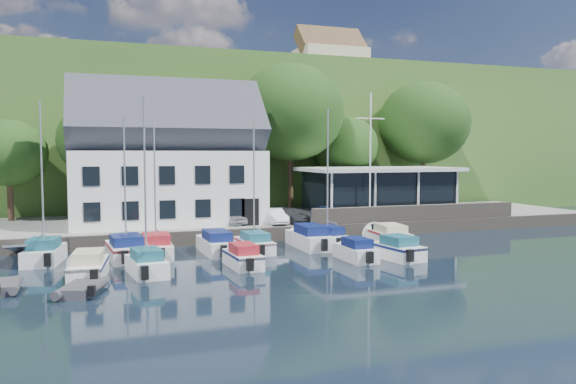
% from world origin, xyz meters
% --- Properties ---
extents(ground, '(180.00, 180.00, 0.00)m').
position_xyz_m(ground, '(0.00, 0.00, 0.00)').
color(ground, black).
rests_on(ground, ground).
extents(quay, '(60.00, 13.00, 1.00)m').
position_xyz_m(quay, '(0.00, 17.50, 0.50)').
color(quay, gray).
rests_on(quay, ground).
extents(quay_face, '(60.00, 0.30, 1.00)m').
position_xyz_m(quay_face, '(0.00, 11.00, 0.50)').
color(quay_face, '#61594E').
rests_on(quay_face, ground).
extents(hillside, '(160.00, 75.00, 16.00)m').
position_xyz_m(hillside, '(0.00, 62.00, 8.00)').
color(hillside, '#305821').
rests_on(hillside, ground).
extents(field_patch, '(50.00, 30.00, 0.30)m').
position_xyz_m(field_patch, '(8.00, 70.00, 16.15)').
color(field_patch, '#545E2F').
rests_on(field_patch, hillside).
extents(farmhouse, '(10.40, 7.00, 8.20)m').
position_xyz_m(farmhouse, '(22.00, 52.00, 20.10)').
color(farmhouse, beige).
rests_on(farmhouse, hillside).
extents(harbor_building, '(14.40, 8.20, 8.70)m').
position_xyz_m(harbor_building, '(-7.00, 16.50, 5.35)').
color(harbor_building, white).
rests_on(harbor_building, quay).
extents(club_pavilion, '(13.20, 7.20, 4.10)m').
position_xyz_m(club_pavilion, '(11.00, 16.00, 3.05)').
color(club_pavilion, black).
rests_on(club_pavilion, quay).
extents(seawall, '(18.00, 0.50, 1.20)m').
position_xyz_m(seawall, '(12.00, 11.40, 1.60)').
color(seawall, '#61594E').
rests_on(seawall, quay).
extents(gangway, '(1.20, 6.00, 1.40)m').
position_xyz_m(gangway, '(-16.50, 9.00, 0.00)').
color(gangway, '#BABBBF').
rests_on(gangway, ground).
extents(car_silver, '(2.01, 3.84, 1.25)m').
position_xyz_m(car_silver, '(-2.61, 13.94, 1.62)').
color(car_silver, silver).
rests_on(car_silver, quay).
extents(car_white, '(1.27, 3.51, 1.15)m').
position_xyz_m(car_white, '(0.53, 12.96, 1.58)').
color(car_white, silver).
rests_on(car_white, quay).
extents(car_dgrey, '(2.58, 4.15, 1.12)m').
position_xyz_m(car_dgrey, '(1.93, 13.26, 1.56)').
color(car_dgrey, '#2E2F33').
rests_on(car_dgrey, quay).
extents(car_blue, '(1.67, 3.77, 1.26)m').
position_xyz_m(car_blue, '(5.32, 13.27, 1.63)').
color(car_blue, '#2C4D88').
rests_on(car_blue, quay).
extents(flagpole, '(2.41, 0.20, 10.06)m').
position_xyz_m(flagpole, '(8.26, 12.38, 6.03)').
color(flagpole, white).
rests_on(flagpole, quay).
extents(tree_0, '(5.84, 5.84, 7.98)m').
position_xyz_m(tree_0, '(-18.58, 21.67, 4.99)').
color(tree_0, '#143710').
rests_on(tree_0, quay).
extents(tree_1, '(7.01, 7.01, 9.58)m').
position_xyz_m(tree_1, '(-11.69, 21.44, 5.79)').
color(tree_1, '#143710').
rests_on(tree_1, quay).
extents(tree_2, '(8.13, 8.13, 11.11)m').
position_xyz_m(tree_2, '(-4.01, 22.77, 6.56)').
color(tree_2, '#143710').
rests_on(tree_2, quay).
extents(tree_3, '(9.86, 9.86, 13.47)m').
position_xyz_m(tree_3, '(4.73, 21.27, 7.73)').
color(tree_3, '#143710').
rests_on(tree_3, quay).
extents(tree_4, '(6.49, 6.49, 8.87)m').
position_xyz_m(tree_4, '(10.82, 22.40, 5.43)').
color(tree_4, '#143710').
rests_on(tree_4, quay).
extents(tree_5, '(9.11, 9.11, 12.45)m').
position_xyz_m(tree_5, '(18.95, 21.50, 7.23)').
color(tree_5, '#143710').
rests_on(tree_5, quay).
extents(boat_r1_0, '(2.79, 5.64, 9.06)m').
position_xyz_m(boat_r1_0, '(-15.14, 7.62, 4.53)').
color(boat_r1_0, white).
rests_on(boat_r1_0, ground).
extents(boat_r1_1, '(2.72, 6.32, 9.18)m').
position_xyz_m(boat_r1_1, '(-10.61, 7.30, 4.59)').
color(boat_r1_1, white).
rests_on(boat_r1_1, ground).
extents(boat_r1_2, '(2.27, 5.68, 9.02)m').
position_xyz_m(boat_r1_2, '(-8.86, 7.35, 4.51)').
color(boat_r1_2, white).
rests_on(boat_r1_2, ground).
extents(boat_r1_3, '(2.02, 6.68, 1.47)m').
position_xyz_m(boat_r1_3, '(-5.10, 7.61, 0.73)').
color(boat_r1_3, white).
rests_on(boat_r1_3, ground).
extents(boat_r1_4, '(2.10, 5.46, 8.20)m').
position_xyz_m(boat_r1_4, '(-2.74, 7.05, 4.10)').
color(boat_r1_4, white).
rests_on(boat_r1_4, ground).
extents(boat_r1_5, '(2.00, 6.94, 1.57)m').
position_xyz_m(boat_r1_5, '(1.26, 7.62, 0.79)').
color(boat_r1_5, white).
rests_on(boat_r1_5, ground).
extents(boat_r1_6, '(2.26, 5.50, 8.59)m').
position_xyz_m(boat_r1_6, '(2.61, 7.70, 4.29)').
color(boat_r1_6, white).
rests_on(boat_r1_6, ground).
extents(boat_r1_7, '(2.60, 6.35, 1.38)m').
position_xyz_m(boat_r1_7, '(7.20, 7.46, 0.69)').
color(boat_r1_7, white).
rests_on(boat_r1_7, ground).
extents(boat_r2_0, '(2.43, 5.93, 1.47)m').
position_xyz_m(boat_r2_0, '(-12.70, 2.51, 0.73)').
color(boat_r2_0, white).
rests_on(boat_r2_0, ground).
extents(boat_r2_1, '(2.41, 5.36, 8.61)m').
position_xyz_m(boat_r2_1, '(-9.85, 2.53, 4.30)').
color(boat_r2_1, white).
rests_on(boat_r2_1, ground).
extents(boat_r2_2, '(1.84, 4.99, 1.35)m').
position_xyz_m(boat_r2_2, '(-4.61, 2.78, 0.68)').
color(boat_r2_2, white).
rests_on(boat_r2_2, ground).
extents(boat_r2_3, '(1.67, 4.96, 1.36)m').
position_xyz_m(boat_r2_3, '(2.21, 2.53, 0.68)').
color(boat_r2_3, white).
rests_on(boat_r2_3, ground).
extents(boat_r2_4, '(2.62, 5.20, 1.44)m').
position_xyz_m(boat_r2_4, '(4.77, 2.11, 0.72)').
color(boat_r2_4, white).
rests_on(boat_r2_4, ground).
extents(dinghy_0, '(1.70, 2.77, 0.64)m').
position_xyz_m(dinghy_0, '(-16.44, 1.00, 0.32)').
color(dinghy_0, '#38383D').
rests_on(dinghy_0, ground).
extents(dinghy_1, '(2.52, 3.20, 0.65)m').
position_xyz_m(dinghy_1, '(-12.99, -0.67, 0.33)').
color(dinghy_1, '#38383D').
rests_on(dinghy_1, ground).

